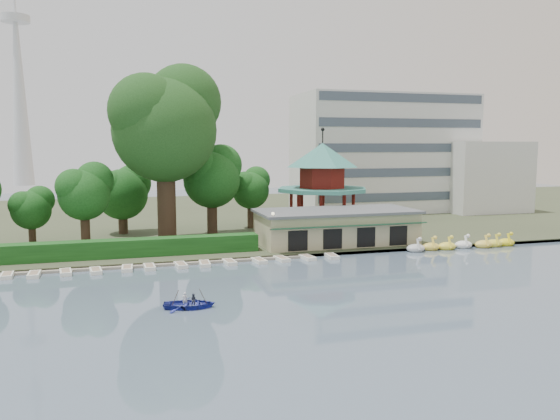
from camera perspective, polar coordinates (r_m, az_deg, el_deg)
name	(u,v)px	position (r m, az deg, el deg)	size (l,w,h in m)	color
ground_plane	(322,305)	(41.20, 4.37, -9.88)	(220.00, 220.00, 0.00)	slate
shore	(211,216)	(90.76, -7.21, -0.62)	(220.00, 70.00, 0.40)	#424930
embankment	(264,257)	(57.20, -1.74, -4.98)	(220.00, 0.60, 0.30)	gray
dock	(146,265)	(55.41, -13.87, -5.59)	(34.00, 1.60, 0.24)	gray
boathouse	(336,226)	(64.28, 5.87, -1.69)	(18.60, 9.39, 3.90)	tan
pavilion	(322,178)	(73.78, 4.44, 3.41)	(12.40, 12.40, 13.50)	tan
office_building	(399,157)	(97.78, 12.35, 5.41)	(38.00, 18.00, 20.00)	silver
broadcast_tower	(18,68)	(180.52, -25.71, 13.18)	(8.00, 8.00, 96.00)	silver
hedge	(114,249)	(58.40, -16.99, -3.88)	(30.00, 2.00, 1.80)	#1B531A
lamp_post	(273,224)	(58.64, -0.74, -1.52)	(0.36, 0.36, 4.28)	black
big_tree	(166,121)	(65.39, -11.84, 9.09)	(13.23, 12.33, 21.02)	#3A281C
small_trees	(131,188)	(68.70, -15.33, 2.25)	(39.13, 16.20, 11.55)	#3A281C
swan_boats	(464,245)	(66.35, 18.63, -3.48)	(14.32, 2.17, 1.92)	silver
moored_rowboats	(167,266)	(54.17, -11.75, -5.75)	(35.00, 2.76, 0.36)	white
rowboat_with_passengers	(189,301)	(40.84, -9.46, -9.32)	(5.86, 4.69, 2.01)	#252E95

